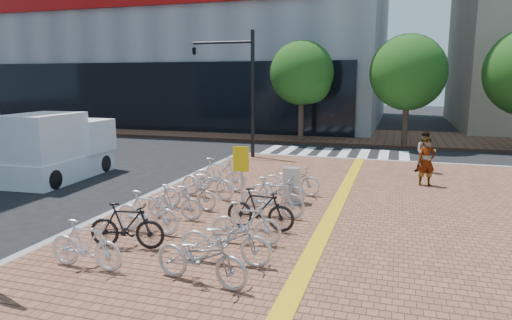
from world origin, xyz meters
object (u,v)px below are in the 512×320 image
(bike_1, at_px, (127,226))
(bike_8, at_px, (226,240))
(bike_5, at_px, (208,182))
(traffic_light_pole, at_px, (225,70))
(utility_box, at_px, (292,185))
(yellow_sign, at_px, (241,164))
(pedestrian_b, at_px, (426,152))
(box_truck, at_px, (59,148))
(bike_10, at_px, (260,209))
(bike_12, at_px, (277,189))
(bike_3, at_px, (174,202))
(bike_0, at_px, (86,245))
(bike_9, at_px, (246,223))
(bike_4, at_px, (189,193))
(pedestrian_a, at_px, (426,162))
(bike_6, at_px, (219,175))
(bike_7, at_px, (201,257))
(bike_2, at_px, (147,212))
(bike_11, at_px, (273,197))
(bike_13, at_px, (291,180))

(bike_1, xyz_separation_m, bike_8, (2.40, -0.17, -0.01))
(bike_5, xyz_separation_m, traffic_light_pole, (-2.36, 7.75, 3.58))
(utility_box, distance_m, yellow_sign, 1.66)
(yellow_sign, bearing_deg, traffic_light_pole, 114.06)
(traffic_light_pole, bearing_deg, pedestrian_b, -9.23)
(bike_1, height_order, box_truck, box_truck)
(bike_10, xyz_separation_m, bike_12, (-0.20, 2.43, -0.08))
(bike_3, height_order, bike_12, bike_3)
(bike_0, xyz_separation_m, yellow_sign, (1.36, 5.42, 0.71))
(box_truck, bearing_deg, bike_9, -28.01)
(bike_0, bearing_deg, bike_1, -5.67)
(bike_4, height_order, pedestrian_a, pedestrian_a)
(bike_1, xyz_separation_m, pedestrian_b, (6.71, 10.79, 0.30))
(bike_9, height_order, yellow_sign, yellow_sign)
(bike_6, relative_size, bike_7, 0.96)
(bike_1, relative_size, box_truck, 0.38)
(bike_7, xyz_separation_m, utility_box, (0.32, 5.95, 0.03))
(bike_4, bearing_deg, bike_2, -177.38)
(bike_4, distance_m, bike_5, 1.28)
(bike_11, bearing_deg, pedestrian_b, -24.17)
(bike_0, bearing_deg, bike_5, -0.39)
(bike_4, bearing_deg, bike_7, -147.75)
(bike_0, relative_size, bike_8, 0.85)
(bike_3, relative_size, traffic_light_pole, 0.27)
(bike_3, height_order, utility_box, utility_box)
(bike_4, relative_size, traffic_light_pole, 0.29)
(bike_13, distance_m, box_truck, 9.28)
(bike_9, distance_m, bike_12, 3.48)
(bike_2, distance_m, pedestrian_a, 9.97)
(bike_3, height_order, traffic_light_pole, traffic_light_pole)
(utility_box, bearing_deg, pedestrian_a, 41.88)
(pedestrian_a, bearing_deg, bike_11, -146.35)
(bike_2, bearing_deg, pedestrian_a, -39.10)
(bike_3, relative_size, bike_12, 0.93)
(bike_1, bearing_deg, bike_6, -9.50)
(bike_10, xyz_separation_m, yellow_sign, (-1.23, 2.13, 0.68))
(bike_4, bearing_deg, bike_13, -40.95)
(pedestrian_a, bearing_deg, bike_5, -167.35)
(bike_6, xyz_separation_m, yellow_sign, (1.24, -1.24, 0.65))
(bike_6, distance_m, bike_8, 6.11)
(bike_9, relative_size, utility_box, 1.51)
(bike_4, xyz_separation_m, bike_9, (2.48, -2.21, 0.03))
(bike_12, bearing_deg, bike_11, -172.52)
(pedestrian_a, bearing_deg, bike_9, -137.24)
(utility_box, height_order, traffic_light_pole, traffic_light_pole)
(bike_1, xyz_separation_m, bike_9, (2.44, 1.03, -0.03))
(box_truck, bearing_deg, bike_8, -33.55)
(bike_3, xyz_separation_m, bike_9, (2.42, -1.18, 0.02))
(pedestrian_a, relative_size, traffic_light_pole, 0.29)
(utility_box, bearing_deg, bike_1, -118.61)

